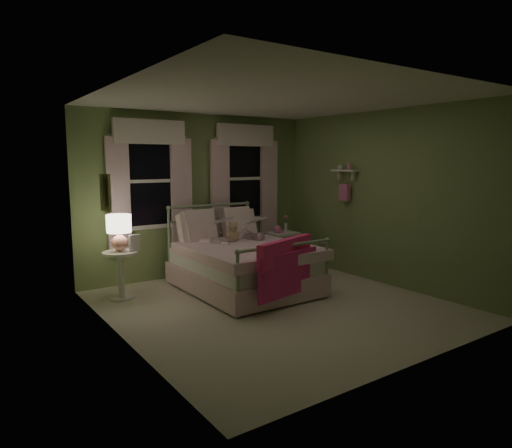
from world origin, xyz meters
TOP-DOWN VIEW (x-y plane):
  - room_shell at (0.00, 0.00)m, footprint 4.20×4.20m
  - bed at (0.04, 0.87)m, footprint 1.58×2.04m
  - pink_throw at (0.04, -0.15)m, footprint 1.08×0.46m
  - child_left at (-0.24, 1.29)m, footprint 0.32×0.24m
  - child_right at (0.32, 1.29)m, footprint 0.45×0.39m
  - book_left at (-0.24, 1.04)m, footprint 0.22×0.16m
  - book_right at (0.32, 1.04)m, footprint 0.21×0.13m
  - teddy_bear at (0.04, 1.14)m, footprint 0.24×0.20m
  - nightstand_left at (-1.55, 1.42)m, footprint 0.46×0.46m
  - table_lamp at (-1.55, 1.42)m, footprint 0.32×0.32m
  - book_nightstand at (-1.45, 1.34)m, footprint 0.18×0.24m
  - nightstand_right at (1.26, 1.51)m, footprint 0.50×0.40m
  - pink_toy at (1.16, 1.51)m, footprint 0.14×0.19m
  - bud_vase at (1.38, 1.56)m, footprint 0.06×0.06m
  - window_left at (-0.85, 2.03)m, footprint 1.34×0.13m
  - window_right at (0.85, 2.03)m, footprint 1.34×0.13m
  - wall_shelf at (1.90, 0.70)m, footprint 0.15×0.50m
  - framed_picture at (-1.95, 0.60)m, footprint 0.03×0.32m

SIDE VIEW (x-z plane):
  - bed at x=0.04m, z-range -0.21..0.98m
  - nightstand_left at x=-1.55m, z-range 0.09..0.74m
  - nightstand_right at x=1.26m, z-range 0.23..0.87m
  - pink_throw at x=0.04m, z-range 0.26..0.96m
  - book_nightstand at x=-1.45m, z-range 0.65..0.67m
  - pink_toy at x=1.16m, z-range 0.64..0.78m
  - bud_vase at x=1.38m, z-range 0.65..0.93m
  - teddy_bear at x=0.04m, z-range 0.63..0.95m
  - book_right at x=0.32m, z-range 0.79..1.05m
  - table_lamp at x=-1.55m, z-range 0.71..1.20m
  - child_left at x=-0.24m, z-range 0.57..1.35m
  - book_left at x=-0.24m, z-range 0.83..1.09m
  - child_right at x=0.32m, z-range 0.57..1.36m
  - room_shell at x=0.00m, z-range -0.80..3.40m
  - framed_picture at x=-1.95m, z-range 1.29..1.71m
  - wall_shelf at x=1.90m, z-range 1.22..1.82m
  - window_left at x=-0.85m, z-range 0.64..2.60m
  - window_right at x=0.85m, z-range 0.64..2.60m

